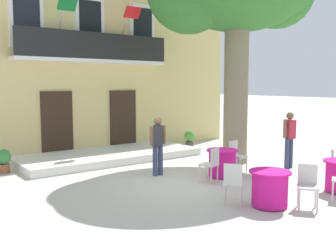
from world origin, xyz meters
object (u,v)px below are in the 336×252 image
Objects in this scene: cafe_chair_near_tree_0 at (211,163)px; cafe_chair_front_0 at (233,181)px; ground_planter_right at (190,139)px; cafe_chair_front_1 at (308,183)px; cafe_chair_near_tree_1 at (236,154)px; cafe_table_near_tree at (222,163)px; pedestrian_near_entrance at (289,136)px; ground_planter_left at (4,160)px; cafe_chair_middle_1 at (336,164)px; cafe_table_front at (270,188)px; pedestrian_mid_plaza at (158,143)px.

cafe_chair_front_0 is (-0.91, -1.63, 0.00)m from cafe_chair_near_tree_0.
cafe_chair_front_1 is at bearing -110.98° from ground_planter_right.
cafe_chair_near_tree_1 is (1.43, 0.47, 0.00)m from cafe_chair_near_tree_0.
cafe_table_near_tree is 2.52m from pedestrian_near_entrance.
cafe_chair_near_tree_0 is 1.33× the size of ground_planter_left.
cafe_chair_middle_1 reaches higher than cafe_table_front.
cafe_chair_near_tree_0 is at bearing -156.96° from cafe_table_near_tree.
cafe_chair_front_0 is at bearing -159.33° from pedestrian_near_entrance.
cafe_table_front is 7.48m from ground_planter_left.
pedestrian_mid_plaza is (-3.41, -2.67, 0.49)m from ground_planter_right.
pedestrian_near_entrance reaches higher than cafe_table_front.
cafe_table_near_tree is 1.26× the size of ground_planter_left.
pedestrian_near_entrance is 1.04× the size of pedestrian_mid_plaza.
cafe_chair_near_tree_1 is at bearing 112.48° from cafe_chair_middle_1.
cafe_chair_front_1 is 1.33× the size of ground_planter_left.
cafe_chair_front_0 is at bearing -138.13° from cafe_chair_near_tree_1.
cafe_chair_front_0 is at bearing -119.24° from cafe_chair_near_tree_0.
cafe_chair_middle_1 reaches higher than ground_planter_right.
cafe_table_near_tree is at bearing -42.59° from pedestrian_mid_plaza.
cafe_chair_front_0 is at bearing 173.59° from cafe_chair_middle_1.
ground_planter_left is 8.43m from pedestrian_near_entrance.
cafe_table_front is 4.08m from pedestrian_near_entrance.
cafe_chair_near_tree_0 is at bearing 60.76° from cafe_chair_front_0.
cafe_table_front is 0.77m from cafe_chair_front_1.
ground_planter_left is 4.47m from pedestrian_mid_plaza.
cafe_chair_front_1 is at bearing -44.86° from cafe_chair_front_0.
pedestrian_near_entrance reaches higher than ground_planter_right.
cafe_chair_front_0 is at bearing 135.14° from cafe_chair_front_1.
cafe_chair_near_tree_0 is at bearing -47.85° from ground_planter_left.
cafe_chair_middle_1 is at bearing -109.29° from pedestrian_near_entrance.
cafe_chair_middle_1 is 3.38m from cafe_chair_front_0.
cafe_table_near_tree is at bearing 50.15° from cafe_chair_front_0.
ground_planter_right is (0.34, 6.18, -0.09)m from cafe_chair_middle_1.
cafe_chair_front_1 reaches higher than ground_planter_right.
cafe_chair_front_1 is 0.53× the size of pedestrian_near_entrance.
cafe_chair_middle_1 is 9.08m from ground_planter_left.
ground_planter_right is at bearing 86.86° from cafe_chair_middle_1.
pedestrian_near_entrance is at bearing 20.67° from cafe_chair_front_0.
pedestrian_near_entrance reaches higher than ground_planter_left.
cafe_chair_near_tree_0 is 1.17× the size of ground_planter_right.
pedestrian_near_entrance is at bearing -9.48° from cafe_table_near_tree.
cafe_chair_near_tree_0 is 0.55× the size of pedestrian_mid_plaza.
cafe_chair_front_0 reaches higher than ground_planter_left.
ground_planter_right is at bearing -1.89° from ground_planter_left.
cafe_chair_near_tree_0 is 3.17m from cafe_chair_middle_1.
ground_planter_left is (-5.41, 3.93, -0.15)m from cafe_chair_near_tree_1.
ground_planter_left is (-3.07, 6.03, -0.15)m from cafe_chair_front_0.
ground_planter_right is at bearing 61.61° from cafe_table_near_tree.
ground_planter_left is at bearing 143.99° from cafe_chair_near_tree_1.
cafe_chair_near_tree_1 reaches higher than ground_planter_left.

